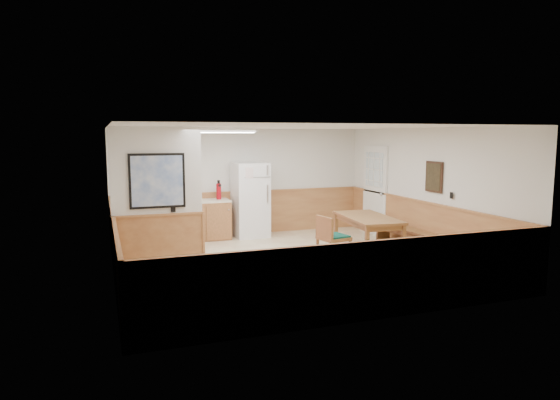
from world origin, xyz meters
name	(u,v)px	position (x,y,z in m)	size (l,w,h in m)	color
ground	(286,264)	(0.00, 0.00, 0.00)	(6.00, 6.00, 0.00)	beige
ceiling	(286,127)	(0.00, 0.00, 2.50)	(6.00, 6.00, 0.02)	white
back_wall	(241,182)	(0.00, 3.00, 1.25)	(6.00, 0.02, 2.50)	white
right_wall	(425,190)	(3.00, 0.00, 1.25)	(0.02, 6.00, 2.50)	white
left_wall	(111,205)	(-3.00, 0.00, 1.25)	(0.02, 6.00, 2.50)	white
wainscot_back	(242,213)	(0.00, 2.98, 0.50)	(6.00, 0.04, 1.00)	tan
wainscot_right	(423,227)	(2.98, 0.00, 0.50)	(0.04, 6.00, 1.00)	tan
wainscot_left	(114,250)	(-2.98, 0.00, 0.50)	(0.04, 6.00, 1.00)	tan
partition_wall	(157,202)	(-2.25, 0.19, 1.23)	(1.50, 0.20, 2.50)	white
kitchen_counter	(194,220)	(-1.21, 2.68, 0.46)	(2.20, 0.61, 1.00)	#B36B3F
exterior_door	(375,190)	(2.96, 1.90, 1.05)	(0.07, 1.02, 2.15)	white
kitchen_window	(150,172)	(-2.10, 2.98, 1.55)	(0.80, 0.04, 1.00)	white
wall_painting	(434,177)	(2.97, -0.30, 1.55)	(0.04, 0.50, 0.60)	#321E14
fluorescent_fixture	(225,130)	(-0.80, 1.30, 2.45)	(1.20, 0.30, 0.09)	white
refrigerator	(250,200)	(0.10, 2.63, 0.86)	(0.79, 0.74, 1.73)	white
dining_table	(368,221)	(1.83, 0.23, 0.66)	(1.01, 1.78, 0.75)	olive
dining_bench	(405,233)	(2.76, 0.29, 0.34)	(0.49, 1.62, 0.45)	olive
dining_chair	(330,235)	(0.88, -0.03, 0.49)	(0.78, 0.59, 0.85)	olive
fire_extinguisher	(219,191)	(-0.62, 2.69, 1.09)	(0.13, 0.13, 0.44)	#AF0914
soap_bottle	(154,198)	(-2.06, 2.68, 1.00)	(0.07, 0.07, 0.20)	#198A2B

